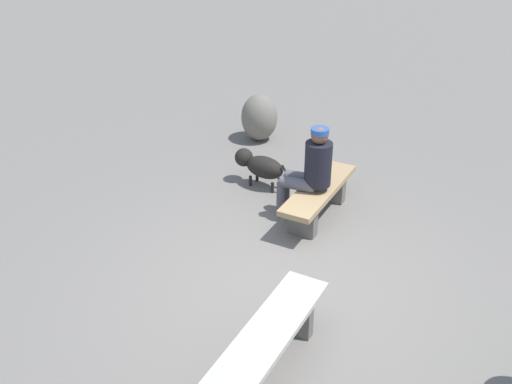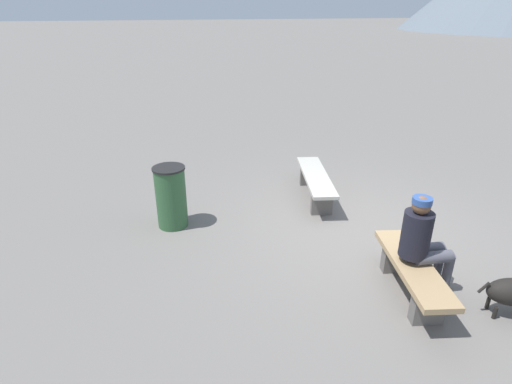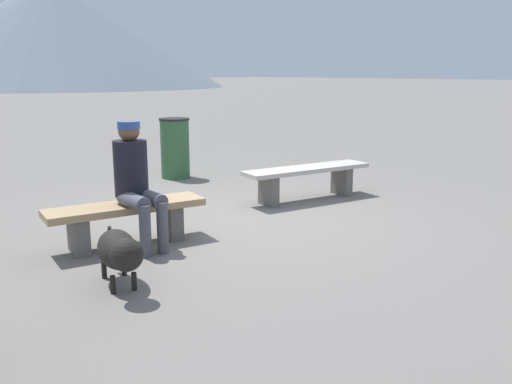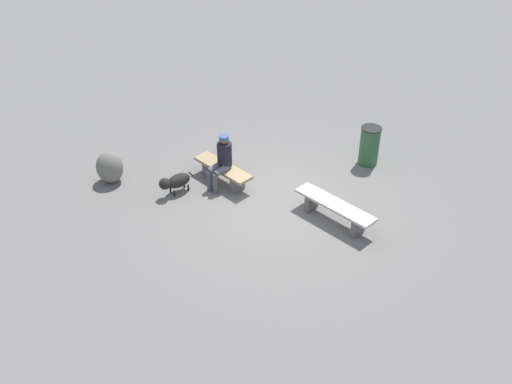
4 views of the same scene
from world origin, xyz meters
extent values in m
cube|color=slate|center=(0.00, 0.00, -0.03)|extent=(210.00, 210.00, 0.06)
cube|color=#605B56|center=(-0.73, -0.23, 0.20)|extent=(0.19, 0.36, 0.40)
cube|color=#B2ADA3|center=(-1.33, -0.09, 0.43)|extent=(1.91, 0.82, 0.06)
cube|color=#605B56|center=(1.03, 0.04, 0.18)|extent=(0.22, 0.37, 0.36)
cube|color=#605B56|center=(1.96, -0.18, 0.18)|extent=(0.22, 0.37, 0.36)
cube|color=#A3845B|center=(1.49, -0.07, 0.39)|extent=(1.63, 0.76, 0.07)
cylinder|color=black|center=(1.42, -0.05, 0.78)|extent=(0.33, 0.33, 0.56)
sphere|color=brown|center=(1.42, -0.05, 1.16)|extent=(0.21, 0.21, 0.21)
cylinder|color=#2D4C8C|center=(1.42, -0.05, 1.21)|extent=(0.22, 0.22, 0.07)
cylinder|color=#4C4C56|center=(1.54, 0.16, 0.50)|extent=(0.20, 0.45, 0.15)
cylinder|color=#4C4C56|center=(1.56, 0.38, 0.25)|extent=(0.11, 0.11, 0.50)
cylinder|color=#4C4C56|center=(1.36, 0.18, 0.50)|extent=(0.20, 0.45, 0.15)
cylinder|color=#4C4C56|center=(1.38, 0.40, 0.25)|extent=(0.11, 0.11, 0.50)
ellipsoid|color=black|center=(2.11, 0.79, 0.30)|extent=(0.48, 0.65, 0.31)
sphere|color=black|center=(2.22, 1.13, 0.36)|extent=(0.26, 0.26, 0.26)
cylinder|color=black|center=(2.09, 1.00, 0.07)|extent=(0.04, 0.04, 0.15)
cylinder|color=black|center=(2.25, 0.94, 0.07)|extent=(0.04, 0.04, 0.15)
cylinder|color=black|center=(1.97, 0.65, 0.07)|extent=(0.04, 0.04, 0.15)
cylinder|color=black|center=(2.13, 0.59, 0.07)|extent=(0.04, 0.04, 0.15)
cylinder|color=black|center=(2.00, 0.48, 0.35)|extent=(0.07, 0.12, 0.15)
ellipsoid|color=#6B665B|center=(3.71, 1.30, 0.39)|extent=(0.78, 0.77, 0.77)
camera|label=1|loc=(-5.04, -1.01, 3.93)|focal=41.43mm
camera|label=2|loc=(4.86, -2.93, 3.18)|focal=28.85mm
camera|label=3|loc=(4.29, 4.64, 1.73)|focal=38.45mm
camera|label=4|loc=(-5.02, 8.81, 7.27)|focal=39.67mm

